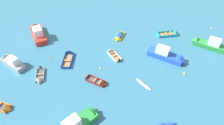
{
  "coord_description": "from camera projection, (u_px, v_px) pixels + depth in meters",
  "views": [
    {
      "loc": [
        4.49,
        -4.34,
        22.07
      ],
      "look_at": [
        0.0,
        18.73,
        0.15
      ],
      "focal_mm": 31.35,
      "sensor_mm": 36.0,
      "label": 1
    }
  ],
  "objects": [
    {
      "name": "mooring_buoy_between_boats_right",
      "position": [
        184.0,
        74.0,
        30.46
      ],
      "size": [
        0.39,
        0.39,
        0.39
      ],
      "primitive_type": "sphere",
      "color": "yellow",
      "rests_on": "ground_plane"
    },
    {
      "name": "kayak_white_foreground_center",
      "position": [
        143.0,
        84.0,
        28.69
      ],
      "size": [
        2.68,
        2.29,
        0.29
      ],
      "color": "white",
      "rests_on": "ground_plane"
    },
    {
      "name": "mooring_buoy_midfield",
      "position": [
        50.0,
        59.0,
        33.02
      ],
      "size": [
        0.28,
        0.28,
        0.28
      ],
      "primitive_type": "sphere",
      "color": "orange",
      "rests_on": "ground_plane"
    },
    {
      "name": "motor_launch_blue_cluster_inner",
      "position": [
        168.0,
        56.0,
        32.61
      ],
      "size": [
        6.72,
        3.69,
        2.33
      ],
      "color": "blue",
      "rests_on": "ground_plane"
    },
    {
      "name": "rowboat_orange_far_right",
      "position": [
        5.0,
        108.0,
        25.66
      ],
      "size": [
        3.62,
        1.63,
        1.12
      ],
      "color": "#4C4C51",
      "rests_on": "ground_plane"
    },
    {
      "name": "motor_launch_green_far_back",
      "position": [
        79.0,
        122.0,
        23.66
      ],
      "size": [
        4.98,
        5.95,
        2.36
      ],
      "color": "#288C3D",
      "rests_on": "ground_plane"
    },
    {
      "name": "rowboat_turquoise_far_left",
      "position": [
        172.0,
        34.0,
        38.1
      ],
      "size": [
        4.43,
        2.78,
        1.38
      ],
      "color": "#99754C",
      "rests_on": "ground_plane"
    },
    {
      "name": "rowboat_yellow_back_row_center",
      "position": [
        119.0,
        37.0,
        37.14
      ],
      "size": [
        1.69,
        3.4,
        1.08
      ],
      "color": "#4C4C51",
      "rests_on": "ground_plane"
    },
    {
      "name": "mooring_buoy_outer_edge",
      "position": [
        100.0,
        69.0,
        31.27
      ],
      "size": [
        0.34,
        0.34,
        0.34
      ],
      "primitive_type": "sphere",
      "color": "yellow",
      "rests_on": "ground_plane"
    },
    {
      "name": "kayak_blue_outer_right",
      "position": [
        163.0,
        125.0,
        23.87
      ],
      "size": [
        3.38,
        1.8,
        0.33
      ],
      "color": "blue",
      "rests_on": "ground_plane"
    },
    {
      "name": "motor_launch_green_midfield_left",
      "position": [
        207.0,
        44.0,
        35.06
      ],
      "size": [
        6.26,
        3.61,
        2.31
      ],
      "color": "#288C3D",
      "rests_on": "ground_plane"
    },
    {
      "name": "rowboat_maroon_near_left",
      "position": [
        101.0,
        83.0,
        28.83
      ],
      "size": [
        3.68,
        2.04,
        0.99
      ],
      "color": "#4C4C51",
      "rests_on": "ground_plane"
    },
    {
      "name": "rowboat_grey_near_camera",
      "position": [
        40.0,
        79.0,
        29.45
      ],
      "size": [
        2.3,
        3.54,
        1.1
      ],
      "color": "#4C4C51",
      "rests_on": "ground_plane"
    },
    {
      "name": "mooring_buoy_trailing",
      "position": [
        212.0,
        28.0,
        39.91
      ],
      "size": [
        0.35,
        0.35,
        0.35
      ],
      "primitive_type": "sphere",
      "color": "yellow",
      "rests_on": "ground_plane"
    },
    {
      "name": "rowboat_white_back_row_right",
      "position": [
        112.0,
        53.0,
        33.99
      ],
      "size": [
        3.12,
        3.3,
        1.13
      ],
      "color": "#99754C",
      "rests_on": "ground_plane"
    },
    {
      "name": "rowboat_deep_blue_back_row_left",
      "position": [
        69.0,
        55.0,
        33.39
      ],
      "size": [
        2.06,
        4.5,
        1.34
      ],
      "color": "#99754C",
      "rests_on": "ground_plane"
    },
    {
      "name": "motor_launch_red_midfield_right",
      "position": [
        38.0,
        32.0,
        37.52
      ],
      "size": [
        5.73,
        6.59,
        2.65
      ],
      "color": "red",
      "rests_on": "ground_plane"
    },
    {
      "name": "motor_launch_grey_near_right",
      "position": [
        12.0,
        62.0,
        31.62
      ],
      "size": [
        5.46,
        3.44,
        2.05
      ],
      "color": "gray",
      "rests_on": "ground_plane"
    }
  ]
}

